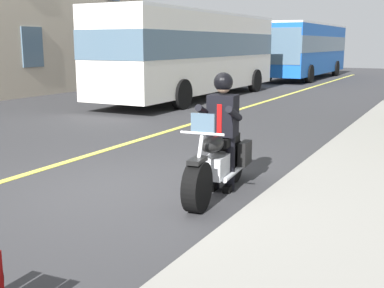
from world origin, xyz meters
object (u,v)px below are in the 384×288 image
(bus_near, at_px, (306,48))
(rider_main, at_px, (223,121))
(bus_far, at_px, (194,50))
(motorcycle_main, at_px, (218,163))

(bus_near, bearing_deg, rider_main, 12.35)
(bus_near, relative_size, bus_far, 1.00)
(motorcycle_main, height_order, bus_near, bus_near)
(rider_main, height_order, bus_near, bus_near)
(bus_near, height_order, bus_far, same)
(motorcycle_main, height_order, rider_main, rider_main)
(bus_far, bearing_deg, bus_near, 176.26)
(motorcycle_main, distance_m, rider_main, 0.61)
(rider_main, distance_m, bus_near, 24.79)
(bus_far, bearing_deg, motorcycle_main, 29.11)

